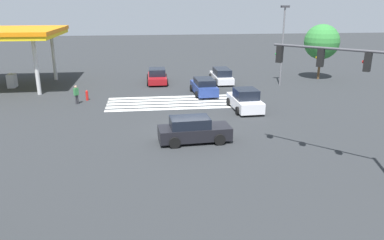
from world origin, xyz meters
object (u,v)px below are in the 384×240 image
at_px(car_1, 157,76).
at_px(fire_hydrant, 87,95).
at_px(car_2, 204,87).
at_px(street_light_pole_b, 283,38).
at_px(car_4, 193,130).
at_px(car_0, 222,76).
at_px(pedestrian, 76,94).
at_px(traffic_signal_mast, 357,80).
at_px(car_3, 245,100).
at_px(tree_corner_b, 322,42).

bearing_deg(car_1, fire_hydrant, -42.99).
relative_size(car_2, street_light_pole_b, 0.56).
distance_m(car_4, street_light_pole_b, 18.63).
relative_size(car_0, pedestrian, 3.15).
xyz_separation_m(car_2, car_4, (2.49, 11.81, 0.01)).
xyz_separation_m(traffic_signal_mast, car_3, (2.00, -11.53, -3.86)).
relative_size(car_0, tree_corner_b, 0.83).
height_order(car_0, car_2, car_0).
height_order(car_4, fire_hydrant, car_4).
bearing_deg(car_3, traffic_signal_mast, -172.52).
height_order(car_4, pedestrian, pedestrian).
relative_size(car_4, pedestrian, 2.84).
bearing_deg(car_1, car_0, 85.53).
bearing_deg(car_4, car_0, 69.46).
distance_m(car_1, tree_corner_b, 17.75).
xyz_separation_m(traffic_signal_mast, car_2, (4.36, -16.98, -3.91)).
distance_m(traffic_signal_mast, car_1, 24.36).
relative_size(car_2, pedestrian, 2.80).
bearing_deg(street_light_pole_b, car_1, -12.04).
height_order(car_1, pedestrian, pedestrian).
relative_size(car_2, tree_corner_b, 0.74).
height_order(car_2, car_4, car_4).
bearing_deg(fire_hydrant, tree_corner_b, -164.97).
distance_m(car_0, tree_corner_b, 11.30).
height_order(pedestrian, fire_hydrant, pedestrian).
height_order(car_0, car_4, car_4).
height_order(car_4, tree_corner_b, tree_corner_b).
relative_size(car_3, street_light_pole_b, 0.56).
bearing_deg(car_3, fire_hydrant, 67.71).
xyz_separation_m(car_1, pedestrian, (6.84, 7.59, 0.16)).
xyz_separation_m(car_3, fire_hydrant, (12.57, -4.56, -0.32)).
relative_size(traffic_signal_mast, car_2, 1.44).
bearing_deg(tree_corner_b, car_4, 47.34).
height_order(traffic_signal_mast, tree_corner_b, traffic_signal_mast).
bearing_deg(street_light_pole_b, pedestrian, 14.66).
relative_size(street_light_pole_b, tree_corner_b, 1.32).
height_order(car_0, fire_hydrant, car_0).
relative_size(car_1, car_3, 1.03).
xyz_separation_m(car_0, tree_corner_b, (-10.81, -0.51, 3.27)).
bearing_deg(street_light_pole_b, fire_hydrant, 11.79).
bearing_deg(tree_corner_b, car_3, 44.58).
xyz_separation_m(car_0, car_2, (2.61, 4.94, 0.00)).
bearing_deg(car_0, tree_corner_b, -87.69).
distance_m(car_1, car_4, 17.43).
distance_m(car_2, car_4, 12.07).
height_order(car_1, car_2, car_2).
relative_size(car_0, car_2, 1.13).
bearing_deg(car_2, car_0, -31.24).
relative_size(car_4, street_light_pole_b, 0.57).
distance_m(car_3, street_light_pole_b, 10.93).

